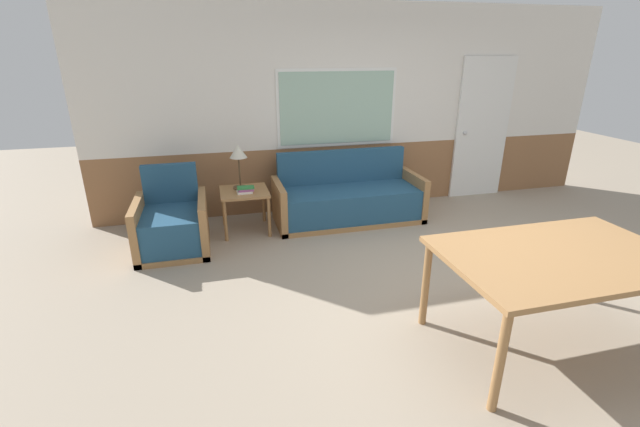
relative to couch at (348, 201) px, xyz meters
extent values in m
plane|color=gray|center=(0.37, -2.04, -0.27)|extent=(16.00, 16.00, 0.00)
cube|color=#8E603D|center=(0.37, 0.59, 0.17)|extent=(7.20, 0.06, 0.87)
cube|color=silver|center=(0.37, 0.59, 1.52)|extent=(7.20, 0.06, 1.83)
cube|color=white|center=(0.00, 0.55, 1.12)|extent=(1.63, 0.01, 1.01)
cube|color=#99BCA8|center=(0.00, 0.54, 1.12)|extent=(1.55, 0.02, 0.93)
cube|color=#9E7042|center=(0.00, -0.02, -0.24)|extent=(1.90, 0.77, 0.06)
cube|color=navy|center=(0.00, -0.04, -0.02)|extent=(1.74, 0.69, 0.38)
cube|color=navy|center=(0.00, 0.31, 0.39)|extent=(1.74, 0.10, 0.44)
cube|color=#9E7042|center=(-0.91, -0.02, 0.02)|extent=(0.08, 0.77, 0.58)
cube|color=#9E7042|center=(0.91, -0.02, 0.02)|extent=(0.08, 0.77, 0.58)
cube|color=#9E7042|center=(-2.17, -0.37, -0.24)|extent=(0.77, 0.86, 0.06)
cube|color=navy|center=(-2.17, -0.39, -0.02)|extent=(0.61, 0.78, 0.39)
cube|color=navy|center=(-2.17, 0.01, 0.40)|extent=(0.61, 0.10, 0.45)
cube|color=#9E7042|center=(-2.51, -0.37, 0.02)|extent=(0.08, 0.86, 0.59)
cube|color=#9E7042|center=(-1.83, -0.37, 0.02)|extent=(0.08, 0.86, 0.59)
cube|color=#9E7042|center=(-1.33, -0.02, 0.24)|extent=(0.57, 0.57, 0.03)
cylinder|color=#9E7042|center=(-1.59, -0.28, -0.02)|extent=(0.04, 0.04, 0.49)
cylinder|color=#9E7042|center=(-1.08, -0.28, -0.02)|extent=(0.04, 0.04, 0.49)
cylinder|color=#9E7042|center=(-1.59, 0.23, -0.02)|extent=(0.04, 0.04, 0.49)
cylinder|color=#9E7042|center=(-1.08, 0.23, -0.02)|extent=(0.04, 0.04, 0.49)
cylinder|color=#4C3823|center=(-1.37, 0.08, 0.26)|extent=(0.18, 0.18, 0.02)
cylinder|color=#4C3823|center=(-1.37, 0.08, 0.46)|extent=(0.02, 0.02, 0.37)
cone|color=beige|center=(-1.37, 0.08, 0.72)|extent=(0.21, 0.21, 0.15)
cube|color=white|center=(-1.34, -0.12, 0.27)|extent=(0.18, 0.14, 0.03)
cube|color=#994C84|center=(-1.32, -0.13, 0.29)|extent=(0.18, 0.10, 0.03)
cube|color=#2D7F3D|center=(-1.32, -0.12, 0.32)|extent=(0.20, 0.11, 0.02)
cube|color=#9E7042|center=(0.66, -2.81, 0.48)|extent=(1.66, 1.06, 0.04)
cylinder|color=#9E7042|center=(-0.11, -3.28, 0.09)|extent=(0.06, 0.06, 0.73)
cylinder|color=#9E7042|center=(-0.11, -2.34, 0.09)|extent=(0.06, 0.06, 0.73)
cylinder|color=#9E7042|center=(1.43, -2.34, 0.09)|extent=(0.06, 0.06, 0.73)
cube|color=white|center=(2.23, 0.53, 0.75)|extent=(0.85, 0.04, 2.04)
sphere|color=silver|center=(1.94, 0.49, 0.71)|extent=(0.06, 0.06, 0.06)
camera|label=1|loc=(-1.67, -5.02, 1.85)|focal=24.00mm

